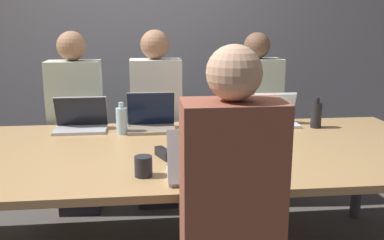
{
  "coord_description": "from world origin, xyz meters",
  "views": [
    {
      "loc": [
        0.06,
        -2.44,
        1.51
      ],
      "look_at": [
        0.34,
        0.1,
        0.91
      ],
      "focal_mm": 40.0,
      "sensor_mm": 36.0,
      "label": 1
    }
  ],
  "objects_px": {
    "person_far_right": "(254,123)",
    "bottle_far_right": "(316,115)",
    "person_far_midleft": "(77,127)",
    "bottle_far_midleft": "(122,120)",
    "person_near_midright": "(231,226)",
    "cup_near_midright": "(143,166)",
    "laptop_far_midleft": "(81,121)",
    "laptop_far_center": "(151,119)",
    "person_far_center": "(157,122)",
    "laptop_near_midright": "(204,165)",
    "stapler": "(164,153)",
    "laptop_far_right": "(275,115)"
  },
  "relations": [
    {
      "from": "person_far_right",
      "to": "bottle_far_right",
      "type": "distance_m",
      "value": 0.6
    },
    {
      "from": "person_far_right",
      "to": "laptop_near_midright",
      "type": "height_order",
      "value": "person_far_right"
    },
    {
      "from": "person_near_midright",
      "to": "cup_near_midright",
      "type": "distance_m",
      "value": 0.57
    },
    {
      "from": "person_far_right",
      "to": "laptop_far_center",
      "type": "bearing_deg",
      "value": -154.64
    },
    {
      "from": "person_far_center",
      "to": "bottle_far_midleft",
      "type": "xyz_separation_m",
      "value": [
        -0.25,
        -0.55,
        0.15
      ]
    },
    {
      "from": "person_far_center",
      "to": "stapler",
      "type": "height_order",
      "value": "person_far_center"
    },
    {
      "from": "laptop_far_right",
      "to": "laptop_near_midright",
      "type": "relative_size",
      "value": 0.89
    },
    {
      "from": "person_far_midleft",
      "to": "cup_near_midright",
      "type": "xyz_separation_m",
      "value": [
        0.52,
        -1.31,
        0.11
      ]
    },
    {
      "from": "laptop_far_right",
      "to": "cup_near_midright",
      "type": "relative_size",
      "value": 3.07
    },
    {
      "from": "cup_near_midright",
      "to": "laptop_far_midleft",
      "type": "bearing_deg",
      "value": 114.4
    },
    {
      "from": "person_near_midright",
      "to": "stapler",
      "type": "xyz_separation_m",
      "value": [
        -0.24,
        0.71,
        0.09
      ]
    },
    {
      "from": "bottle_far_midleft",
      "to": "stapler",
      "type": "xyz_separation_m",
      "value": [
        0.26,
        -0.54,
        -0.07
      ]
    },
    {
      "from": "bottle_far_right",
      "to": "bottle_far_midleft",
      "type": "bearing_deg",
      "value": -178.81
    },
    {
      "from": "person_far_right",
      "to": "cup_near_midright",
      "type": "xyz_separation_m",
      "value": [
        -0.9,
        -1.33,
        0.12
      ]
    },
    {
      "from": "laptop_far_center",
      "to": "person_far_midleft",
      "type": "distance_m",
      "value": 0.7
    },
    {
      "from": "laptop_far_right",
      "to": "laptop_near_midright",
      "type": "distance_m",
      "value": 1.25
    },
    {
      "from": "laptop_far_center",
      "to": "stapler",
      "type": "distance_m",
      "value": 0.65
    },
    {
      "from": "person_far_midleft",
      "to": "cup_near_midright",
      "type": "distance_m",
      "value": 1.41
    },
    {
      "from": "person_near_midright",
      "to": "stapler",
      "type": "distance_m",
      "value": 0.75
    },
    {
      "from": "person_far_center",
      "to": "laptop_near_midright",
      "type": "height_order",
      "value": "person_far_center"
    },
    {
      "from": "person_far_midleft",
      "to": "laptop_near_midright",
      "type": "relative_size",
      "value": 4.06
    },
    {
      "from": "bottle_far_midleft",
      "to": "person_far_midleft",
      "type": "bearing_deg",
      "value": 127.54
    },
    {
      "from": "cup_near_midright",
      "to": "person_near_midright",
      "type": "bearing_deg",
      "value": -50.71
    },
    {
      "from": "laptop_far_midleft",
      "to": "stapler",
      "type": "relative_size",
      "value": 2.32
    },
    {
      "from": "person_far_right",
      "to": "laptop_near_midright",
      "type": "distance_m",
      "value": 1.55
    },
    {
      "from": "person_far_midleft",
      "to": "person_near_midright",
      "type": "xyz_separation_m",
      "value": [
        0.87,
        -1.74,
        -0.0
      ]
    },
    {
      "from": "laptop_near_midright",
      "to": "stapler",
      "type": "bearing_deg",
      "value": -64.17
    },
    {
      "from": "laptop_far_center",
      "to": "laptop_near_midright",
      "type": "distance_m",
      "value": 1.04
    },
    {
      "from": "person_far_midleft",
      "to": "stapler",
      "type": "height_order",
      "value": "person_far_midleft"
    },
    {
      "from": "laptop_far_right",
      "to": "person_far_right",
      "type": "height_order",
      "value": "person_far_right"
    },
    {
      "from": "person_near_midright",
      "to": "cup_near_midright",
      "type": "relative_size",
      "value": 13.99
    },
    {
      "from": "person_far_midleft",
      "to": "bottle_far_right",
      "type": "bearing_deg",
      "value": -14.85
    },
    {
      "from": "laptop_far_midleft",
      "to": "laptop_far_right",
      "type": "bearing_deg",
      "value": 0.57
    },
    {
      "from": "laptop_far_center",
      "to": "person_far_center",
      "type": "distance_m",
      "value": 0.46
    },
    {
      "from": "laptop_far_center",
      "to": "laptop_far_right",
      "type": "height_order",
      "value": "laptop_far_center"
    },
    {
      "from": "person_far_midleft",
      "to": "bottle_far_midleft",
      "type": "relative_size",
      "value": 6.6
    },
    {
      "from": "laptop_far_midleft",
      "to": "person_far_midleft",
      "type": "xyz_separation_m",
      "value": [
        -0.09,
        0.35,
        -0.13
      ]
    },
    {
      "from": "laptop_far_right",
      "to": "bottle_far_right",
      "type": "xyz_separation_m",
      "value": [
        0.26,
        -0.12,
        0.03
      ]
    },
    {
      "from": "person_far_center",
      "to": "person_far_midleft",
      "type": "height_order",
      "value": "person_far_center"
    },
    {
      "from": "bottle_far_midleft",
      "to": "laptop_near_midright",
      "type": "bearing_deg",
      "value": -64.48
    },
    {
      "from": "person_far_midleft",
      "to": "laptop_near_midright",
      "type": "xyz_separation_m",
      "value": [
        0.81,
        -1.4,
        0.14
      ]
    },
    {
      "from": "laptop_far_midleft",
      "to": "bottle_far_midleft",
      "type": "relative_size",
      "value": 1.66
    },
    {
      "from": "cup_near_midright",
      "to": "stapler",
      "type": "distance_m",
      "value": 0.3
    },
    {
      "from": "person_far_center",
      "to": "bottle_far_right",
      "type": "xyz_separation_m",
      "value": [
        1.12,
        -0.52,
        0.15
      ]
    },
    {
      "from": "laptop_far_right",
      "to": "person_far_midleft",
      "type": "height_order",
      "value": "person_far_midleft"
    },
    {
      "from": "laptop_far_midleft",
      "to": "person_far_center",
      "type": "bearing_deg",
      "value": 37.58
    },
    {
      "from": "stapler",
      "to": "laptop_far_right",
      "type": "bearing_deg",
      "value": 16.8
    },
    {
      "from": "laptop_far_midleft",
      "to": "cup_near_midright",
      "type": "bearing_deg",
      "value": -65.6
    },
    {
      "from": "person_far_midleft",
      "to": "bottle_far_midleft",
      "type": "xyz_separation_m",
      "value": [
        0.38,
        -0.49,
        0.16
      ]
    },
    {
      "from": "bottle_far_right",
      "to": "laptop_near_midright",
      "type": "relative_size",
      "value": 0.61
    }
  ]
}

